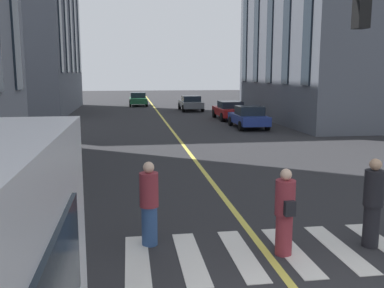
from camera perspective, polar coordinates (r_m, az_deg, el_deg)
lane_centre_line at (r=24.71m, az=-2.38°, el=1.45°), size 80.00×0.16×0.01m
crosswalk_marking at (r=8.70m, az=9.90°, el=-14.10°), size 2.40×5.45×0.01m
car_blue_parked_b at (r=27.18m, az=7.58°, el=3.58°), size 3.90×1.89×1.40m
car_grey_far at (r=39.53m, az=-0.17°, el=5.51°), size 4.40×1.95×1.37m
car_green_oncoming at (r=45.58m, az=-7.21°, el=5.96°), size 3.90×1.89×1.40m
car_red_near at (r=32.13m, az=5.05°, el=4.54°), size 4.40×1.95×1.37m
pedestrian_near at (r=8.40m, az=12.29°, el=-8.90°), size 0.50×0.38×1.70m
pedestrian_companion at (r=9.31m, az=23.00°, el=-7.26°), size 0.38×0.38×1.81m
pedestrian_far at (r=8.71m, az=-5.74°, el=-7.97°), size 0.38×0.38×1.73m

